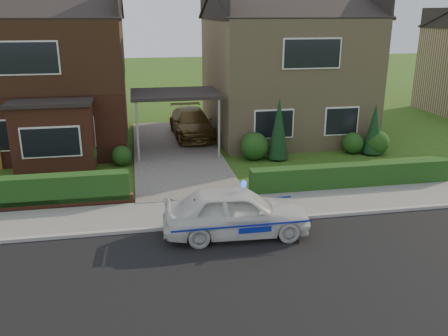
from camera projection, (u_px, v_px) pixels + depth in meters
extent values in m
plane|color=#2A5215|center=(219.00, 282.00, 11.18)|extent=(120.00, 120.00, 0.00)
cube|color=black|center=(219.00, 282.00, 11.18)|extent=(60.00, 6.00, 0.02)
cube|color=#9E9993|center=(201.00, 225.00, 14.01)|extent=(60.00, 0.16, 0.12)
cube|color=slate|center=(197.00, 212.00, 14.99)|extent=(60.00, 2.00, 0.10)
cube|color=#666059|center=(177.00, 152.00, 21.44)|extent=(3.80, 12.00, 0.12)
cube|color=brown|center=(46.00, 83.00, 22.33)|extent=(7.20, 8.00, 5.80)
cube|color=white|center=(75.00, 132.00, 19.32)|extent=(1.60, 0.08, 1.30)
cube|color=white|center=(24.00, 58.00, 18.11)|extent=(2.60, 0.08, 1.30)
cube|color=black|center=(43.00, 51.00, 21.88)|extent=(7.26, 8.06, 2.90)
cube|color=brown|center=(54.00, 139.00, 18.58)|extent=(3.00, 1.40, 2.70)
cube|color=black|center=(50.00, 103.00, 18.14)|extent=(3.20, 1.60, 0.14)
cube|color=tan|center=(282.00, 77.00, 24.37)|extent=(7.20, 8.00, 5.80)
cube|color=white|center=(274.00, 124.00, 20.81)|extent=(1.80, 0.08, 1.30)
cube|color=white|center=(341.00, 121.00, 21.36)|extent=(1.60, 0.08, 1.30)
cube|color=white|center=(312.00, 54.00, 20.15)|extent=(2.60, 0.08, 1.30)
cube|color=black|center=(175.00, 94.00, 20.61)|extent=(3.80, 3.00, 0.14)
cylinder|color=gray|center=(138.00, 133.00, 19.43)|extent=(0.10, 0.10, 2.70)
cylinder|color=gray|center=(219.00, 130.00, 20.02)|extent=(0.10, 0.10, 2.70)
cube|color=brown|center=(11.00, 207.00, 15.06)|extent=(7.70, 0.25, 0.36)
cube|color=#123A14|center=(13.00, 210.00, 15.25)|extent=(7.50, 0.55, 0.90)
cube|color=#123A14|center=(351.00, 188.00, 17.20)|extent=(7.50, 0.55, 0.80)
sphere|color=#123A14|center=(80.00, 154.00, 18.96)|extent=(1.32, 1.32, 1.32)
sphere|color=#123A14|center=(122.00, 156.00, 19.59)|extent=(0.84, 0.84, 0.84)
sphere|color=#123A14|center=(254.00, 146.00, 20.33)|extent=(1.20, 1.20, 1.20)
sphere|color=#123A14|center=(353.00, 143.00, 21.27)|extent=(0.96, 0.96, 0.96)
sphere|color=#123A14|center=(377.00, 142.00, 21.15)|extent=(1.08, 1.08, 1.08)
cone|color=black|center=(279.00, 130.00, 20.11)|extent=(0.90, 0.90, 2.60)
cone|color=black|center=(374.00, 130.00, 20.94)|extent=(0.90, 0.90, 2.20)
imported|color=silver|center=(236.00, 212.00, 13.36)|extent=(1.88, 4.23, 1.41)
sphere|color=#193FF2|center=(244.00, 185.00, 13.16)|extent=(0.17, 0.17, 0.17)
cube|color=navy|center=(243.00, 226.00, 12.60)|extent=(3.82, 0.02, 0.05)
cube|color=navy|center=(231.00, 202.00, 14.17)|extent=(3.82, 0.01, 0.05)
ellipsoid|color=black|center=(196.00, 207.00, 12.98)|extent=(0.22, 0.17, 0.21)
sphere|color=white|center=(197.00, 208.00, 12.93)|extent=(0.11, 0.11, 0.11)
sphere|color=black|center=(197.00, 202.00, 12.92)|extent=(0.13, 0.13, 0.13)
cone|color=black|center=(195.00, 200.00, 12.90)|extent=(0.04, 0.04, 0.05)
cone|color=black|center=(198.00, 200.00, 12.92)|extent=(0.04, 0.04, 0.05)
imported|color=brown|center=(192.00, 123.00, 23.75)|extent=(2.05, 4.70, 1.34)
imported|color=gray|center=(39.00, 165.00, 18.48)|extent=(0.49, 0.38, 0.81)
imported|color=gray|center=(49.00, 190.00, 15.82)|extent=(0.65, 0.65, 0.83)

